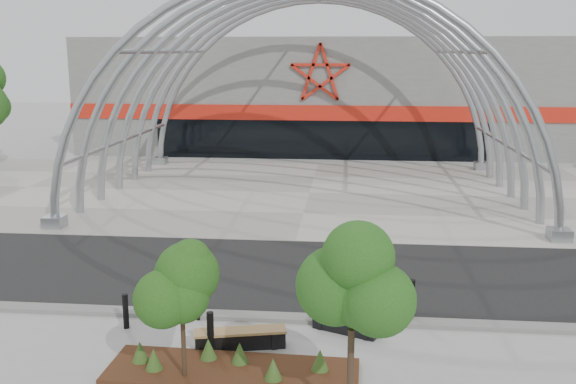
% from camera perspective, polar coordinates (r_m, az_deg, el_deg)
% --- Properties ---
extents(ground, '(140.00, 140.00, 0.00)m').
position_cam_1_polar(ground, '(17.92, -1.24, -10.93)').
color(ground, '#999994').
rests_on(ground, ground).
extents(road, '(140.00, 7.00, 0.02)m').
position_cam_1_polar(road, '(21.15, -0.13, -7.16)').
color(road, black).
rests_on(road, ground).
extents(forecourt, '(60.00, 17.00, 0.04)m').
position_cam_1_polar(forecourt, '(32.67, 1.92, -0.09)').
color(forecourt, gray).
rests_on(forecourt, ground).
extents(kerb, '(60.00, 0.50, 0.12)m').
position_cam_1_polar(kerb, '(17.67, -1.34, -11.07)').
color(kerb, slate).
rests_on(kerb, ground).
extents(arena_building, '(34.00, 15.24, 8.00)m').
position_cam_1_polar(arena_building, '(49.92, 3.26, 8.86)').
color(arena_building, slate).
rests_on(arena_building, ground).
extents(vault_canopy, '(20.80, 15.80, 20.36)m').
position_cam_1_polar(vault_canopy, '(32.67, 1.92, -0.09)').
color(vault_canopy, '#979CA1').
rests_on(vault_canopy, ground).
extents(planting_bed, '(5.72, 1.91, 0.60)m').
position_cam_1_polar(planting_bed, '(15.04, -5.25, -15.21)').
color(planting_bed, black).
rests_on(planting_bed, ground).
extents(street_tree_0, '(1.43, 1.43, 3.25)m').
position_cam_1_polar(street_tree_0, '(13.98, -9.48, -7.69)').
color(street_tree_0, black).
rests_on(street_tree_0, ground).
extents(street_tree_1, '(1.65, 1.65, 3.90)m').
position_cam_1_polar(street_tree_1, '(12.05, 5.74, -8.57)').
color(street_tree_1, black).
rests_on(street_tree_1, ground).
extents(bench_0, '(2.29, 0.98, 0.47)m').
position_cam_1_polar(bench_0, '(16.10, -4.26, -12.90)').
color(bench_0, black).
rests_on(bench_0, ground).
extents(bench_1, '(1.76, 1.05, 0.37)m').
position_cam_1_polar(bench_1, '(16.92, 5.07, -11.79)').
color(bench_1, black).
rests_on(bench_1, ground).
extents(bollard_0, '(0.15, 0.15, 0.94)m').
position_cam_1_polar(bollard_0, '(17.52, -14.23, -10.23)').
color(bollard_0, black).
rests_on(bollard_0, ground).
extents(bollard_1, '(0.14, 0.14, 0.90)m').
position_cam_1_polar(bollard_1, '(17.67, -7.97, -9.81)').
color(bollard_1, black).
rests_on(bollard_1, ground).
extents(bollard_2, '(0.17, 0.17, 1.05)m').
position_cam_1_polar(bollard_2, '(15.76, -6.91, -12.34)').
color(bollard_2, black).
rests_on(bollard_2, ground).
extents(bollard_3, '(0.18, 0.18, 1.11)m').
position_cam_1_polar(bollard_3, '(17.48, 5.55, -9.63)').
color(bollard_3, black).
rests_on(bollard_3, ground).
extents(bollard_4, '(0.18, 0.18, 1.15)m').
position_cam_1_polar(bollard_4, '(17.73, 10.88, -9.42)').
color(bollard_4, black).
rests_on(bollard_4, ground).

